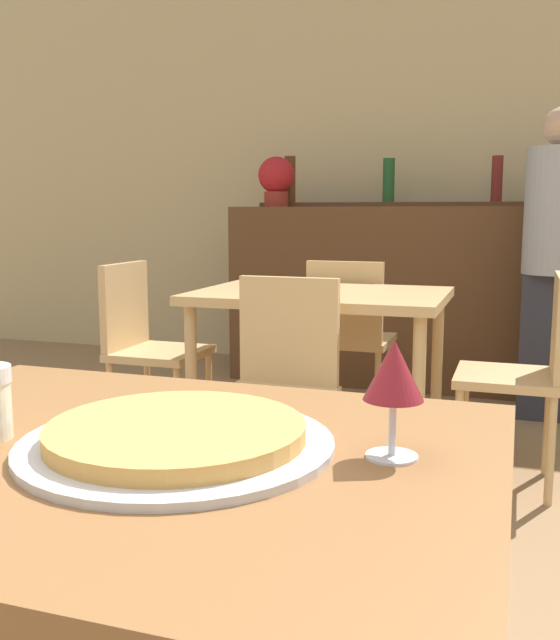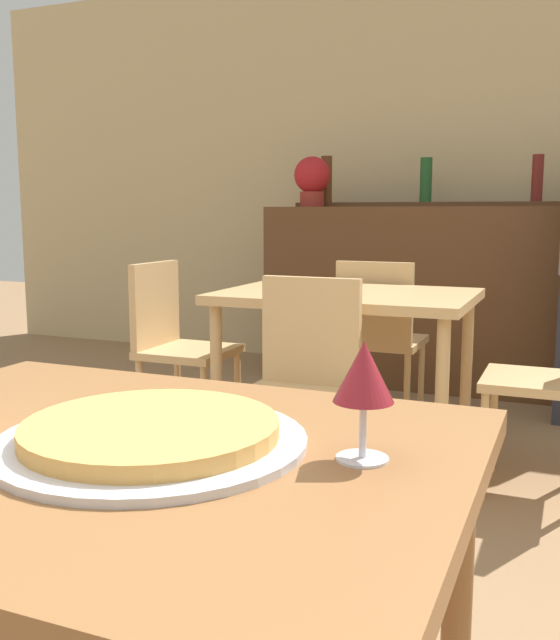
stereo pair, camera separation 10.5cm
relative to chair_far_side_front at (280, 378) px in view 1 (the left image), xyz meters
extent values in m
cube|color=#D1B784|center=(0.30, 2.69, 0.89)|extent=(8.00, 0.05, 2.80)
cube|color=brown|center=(0.30, -1.54, 0.25)|extent=(1.01, 0.78, 0.04)
cylinder|color=brown|center=(-0.14, -1.21, -0.14)|extent=(0.05, 0.05, 0.74)
cube|color=tan|center=(0.00, 0.55, 0.24)|extent=(1.05, 0.75, 0.04)
cylinder|color=tan|center=(-0.47, 0.23, -0.14)|extent=(0.05, 0.05, 0.73)
cylinder|color=tan|center=(0.47, 0.23, -0.14)|extent=(0.05, 0.05, 0.73)
cylinder|color=tan|center=(-0.47, 0.86, -0.14)|extent=(0.05, 0.05, 0.73)
cylinder|color=tan|center=(0.47, 0.86, -0.14)|extent=(0.05, 0.05, 0.73)
cube|color=brown|center=(0.30, 2.19, 0.06)|extent=(2.60, 0.56, 1.13)
cube|color=brown|center=(0.30, 2.33, 0.64)|extent=(2.39, 0.24, 0.03)
cylinder|color=#5B3314|center=(-0.71, 2.33, 0.81)|extent=(0.08, 0.08, 0.31)
cylinder|color=#1E5123|center=(-0.03, 2.33, 0.80)|extent=(0.08, 0.08, 0.28)
cylinder|color=maroon|center=(0.64, 2.33, 0.80)|extent=(0.07, 0.07, 0.28)
cube|color=tan|center=(0.00, -0.08, -0.06)|extent=(0.40, 0.40, 0.04)
cube|color=tan|center=(0.00, 0.11, 0.16)|extent=(0.38, 0.04, 0.40)
cylinder|color=tan|center=(-0.17, -0.25, -0.29)|extent=(0.03, 0.03, 0.43)
cylinder|color=tan|center=(0.17, -0.25, -0.29)|extent=(0.03, 0.03, 0.43)
cylinder|color=tan|center=(-0.17, 0.09, -0.29)|extent=(0.03, 0.03, 0.43)
cylinder|color=tan|center=(0.17, 0.09, -0.29)|extent=(0.03, 0.03, 0.43)
cube|color=tan|center=(0.00, 1.17, -0.06)|extent=(0.40, 0.40, 0.04)
cube|color=tan|center=(0.00, 0.99, 0.16)|extent=(0.38, 0.04, 0.40)
cylinder|color=tan|center=(0.17, 1.34, -0.29)|extent=(0.03, 0.03, 0.43)
cylinder|color=tan|center=(-0.17, 1.34, -0.29)|extent=(0.03, 0.03, 0.43)
cylinder|color=tan|center=(0.17, 1.00, -0.29)|extent=(0.03, 0.03, 0.43)
cylinder|color=tan|center=(-0.17, 1.00, -0.29)|extent=(0.03, 0.03, 0.43)
cube|color=tan|center=(-0.78, 0.55, -0.06)|extent=(0.40, 0.40, 0.04)
cube|color=tan|center=(-0.96, 0.55, 0.16)|extent=(0.04, 0.38, 0.40)
cylinder|color=tan|center=(-0.61, 0.38, -0.29)|extent=(0.03, 0.03, 0.43)
cylinder|color=tan|center=(-0.61, 0.72, -0.29)|extent=(0.03, 0.03, 0.43)
cylinder|color=tan|center=(-0.95, 0.38, -0.29)|extent=(0.03, 0.03, 0.43)
cylinder|color=tan|center=(-0.95, 0.72, -0.29)|extent=(0.03, 0.03, 0.43)
cube|color=tan|center=(0.78, 0.55, -0.06)|extent=(0.40, 0.40, 0.04)
cube|color=tan|center=(0.96, 0.55, 0.16)|extent=(0.04, 0.38, 0.40)
cylinder|color=tan|center=(0.61, 0.72, -0.29)|extent=(0.03, 0.03, 0.43)
cylinder|color=tan|center=(0.61, 0.38, -0.29)|extent=(0.03, 0.03, 0.43)
cylinder|color=tan|center=(0.95, 0.72, -0.29)|extent=(0.03, 0.03, 0.43)
cylinder|color=tan|center=(0.95, 0.38, -0.29)|extent=(0.03, 0.03, 0.43)
cylinder|color=silver|center=(0.37, -1.53, 0.28)|extent=(0.44, 0.44, 0.01)
cylinder|color=gold|center=(0.37, -1.53, 0.30)|extent=(0.36, 0.36, 0.02)
cube|color=#2D2D38|center=(0.98, 1.61, -0.12)|extent=(0.32, 0.18, 0.78)
cylinder|color=#9E9EA3|center=(0.98, 1.61, 0.60)|extent=(0.34, 0.34, 0.65)
cylinder|color=silver|center=(0.65, -1.47, 0.27)|extent=(0.07, 0.07, 0.00)
cylinder|color=silver|center=(0.65, -1.47, 0.31)|extent=(0.01, 0.01, 0.07)
cone|color=maroon|center=(0.65, -1.47, 0.39)|extent=(0.08, 0.08, 0.08)
cylinder|color=maroon|center=(-0.75, 2.14, 0.68)|extent=(0.16, 0.16, 0.10)
sphere|color=red|center=(-0.75, 2.14, 0.84)|extent=(0.24, 0.24, 0.24)
camera|label=1|loc=(0.80, -2.38, 0.60)|focal=40.00mm
camera|label=2|loc=(0.90, -2.35, 0.60)|focal=40.00mm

